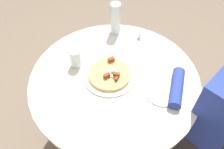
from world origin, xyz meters
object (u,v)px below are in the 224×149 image
object	(u,v)px
dining_table	(114,93)
water_glass	(75,58)
pizza_plate	(109,76)
fork	(122,45)
breakfast_pizza	(110,74)
water_bottle	(115,19)
knife	(127,46)
salt_shaker	(139,34)
person_seated	(213,120)
bread_plate	(162,93)

from	to	relation	value
dining_table	water_glass	world-z (taller)	water_glass
pizza_plate	fork	distance (m)	0.29
pizza_plate	breakfast_pizza	xyz separation A→B (m)	(-0.00, 0.00, 0.02)
pizza_plate	water_bottle	world-z (taller)	water_bottle
knife	salt_shaker	distance (m)	0.13
person_seated	salt_shaker	distance (m)	0.74
fork	water_bottle	xyz separation A→B (m)	(-0.07, -0.13, 0.11)
person_seated	knife	world-z (taller)	person_seated
water_bottle	salt_shaker	xyz separation A→B (m)	(-0.08, 0.16, -0.08)
bread_plate	knife	world-z (taller)	bread_plate
dining_table	person_seated	distance (m)	0.64
bread_plate	water_glass	distance (m)	0.55
bread_plate	salt_shaker	distance (m)	0.49
dining_table	water_glass	xyz separation A→B (m)	(0.10, -0.24, 0.23)
breakfast_pizza	pizza_plate	bearing A→B (deg)	-31.31
breakfast_pizza	knife	xyz separation A→B (m)	(-0.27, -0.11, -0.02)
pizza_plate	salt_shaker	distance (m)	0.42
breakfast_pizza	bread_plate	size ratio (longest dim) A/B	1.40
water_glass	breakfast_pizza	bearing A→B (deg)	110.73
bread_plate	water_glass	world-z (taller)	water_glass
water_glass	salt_shaker	distance (m)	0.49
bread_plate	water_bottle	xyz separation A→B (m)	(-0.20, -0.57, 0.11)
fork	water_glass	distance (m)	0.35
fork	salt_shaker	bearing A→B (deg)	141.88
dining_table	salt_shaker	xyz separation A→B (m)	(-0.38, -0.13, 0.20)
fork	dining_table	bearing A→B (deg)	7.52
water_bottle	fork	bearing A→B (deg)	62.47
water_glass	salt_shaker	world-z (taller)	water_glass
person_seated	fork	bearing A→B (deg)	-84.25
pizza_plate	breakfast_pizza	distance (m)	0.02
person_seated	bread_plate	distance (m)	0.41
fork	water_bottle	bearing A→B (deg)	-144.45
dining_table	person_seated	bearing A→B (deg)	118.61
dining_table	breakfast_pizza	xyz separation A→B (m)	(0.02, -0.02, 0.19)
pizza_plate	breakfast_pizza	size ratio (longest dim) A/B	1.24
person_seated	water_bottle	world-z (taller)	person_seated
fork	salt_shaker	distance (m)	0.15
bread_plate	salt_shaker	bearing A→B (deg)	-124.34
fork	knife	bearing A→B (deg)	90.00
breakfast_pizza	water_glass	bearing A→B (deg)	-69.27
fork	water_bottle	distance (m)	0.19
dining_table	pizza_plate	size ratio (longest dim) A/B	3.27
dining_table	person_seated	xyz separation A→B (m)	(-0.31, 0.56, -0.04)
bread_plate	fork	world-z (taller)	bread_plate
knife	salt_shaker	size ratio (longest dim) A/B	3.02
person_seated	pizza_plate	xyz separation A→B (m)	(0.33, -0.59, 0.21)
breakfast_pizza	fork	size ratio (longest dim) A/B	1.40
breakfast_pizza	knife	world-z (taller)	breakfast_pizza
fork	water_glass	xyz separation A→B (m)	(0.33, -0.08, 0.05)
water_glass	pizza_plate	bearing A→B (deg)	110.52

